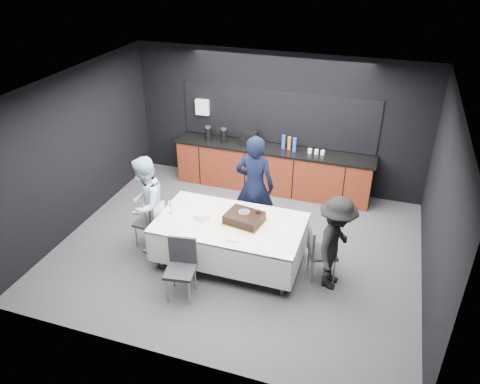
% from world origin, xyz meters
% --- Properties ---
extents(ground, '(6.00, 6.00, 0.00)m').
position_xyz_m(ground, '(0.00, 0.00, 0.00)').
color(ground, '#45444A').
rests_on(ground, ground).
extents(room_shell, '(6.04, 5.04, 2.82)m').
position_xyz_m(room_shell, '(0.00, 0.00, 1.86)').
color(room_shell, white).
rests_on(room_shell, ground).
extents(kitchenette, '(4.10, 0.64, 2.05)m').
position_xyz_m(kitchenette, '(-0.02, 2.22, 0.54)').
color(kitchenette, '#5D1E0E').
rests_on(kitchenette, ground).
extents(party_table, '(2.32, 1.32, 0.78)m').
position_xyz_m(party_table, '(0.00, -0.40, 0.64)').
color(party_table, '#99999E').
rests_on(party_table, ground).
extents(cake_assembly, '(0.67, 0.58, 0.18)m').
position_xyz_m(cake_assembly, '(0.21, -0.33, 0.85)').
color(cake_assembly, yellow).
rests_on(cake_assembly, party_table).
extents(plate_stack, '(0.24, 0.24, 0.10)m').
position_xyz_m(plate_stack, '(-0.46, -0.43, 0.83)').
color(plate_stack, white).
rests_on(plate_stack, party_table).
extents(loose_plate_near, '(0.20, 0.20, 0.01)m').
position_xyz_m(loose_plate_near, '(-0.45, -0.69, 0.78)').
color(loose_plate_near, white).
rests_on(loose_plate_near, party_table).
extents(loose_plate_right_a, '(0.22, 0.22, 0.01)m').
position_xyz_m(loose_plate_right_a, '(0.65, -0.27, 0.78)').
color(loose_plate_right_a, white).
rests_on(loose_plate_right_a, party_table).
extents(loose_plate_right_b, '(0.20, 0.20, 0.01)m').
position_xyz_m(loose_plate_right_b, '(0.95, -0.67, 0.78)').
color(loose_plate_right_b, white).
rests_on(loose_plate_right_b, party_table).
extents(loose_plate_far, '(0.22, 0.22, 0.01)m').
position_xyz_m(loose_plate_far, '(-0.00, -0.05, 0.78)').
color(loose_plate_far, white).
rests_on(loose_plate_far, party_table).
extents(fork_pile, '(0.18, 0.13, 0.03)m').
position_xyz_m(fork_pile, '(0.20, -0.85, 0.79)').
color(fork_pile, white).
rests_on(fork_pile, party_table).
extents(champagne_flute, '(0.06, 0.06, 0.22)m').
position_xyz_m(champagne_flute, '(-1.00, -0.46, 0.94)').
color(champagne_flute, white).
rests_on(champagne_flute, party_table).
extents(chair_left, '(0.45, 0.45, 0.92)m').
position_xyz_m(chair_left, '(-1.39, -0.38, 0.53)').
color(chair_left, '#2A2A2F').
rests_on(chair_left, ground).
extents(chair_right, '(0.54, 0.54, 0.92)m').
position_xyz_m(chair_right, '(1.39, -0.32, 0.53)').
color(chair_right, '#2A2A2F').
rests_on(chair_right, ground).
extents(chair_near, '(0.48, 0.48, 0.92)m').
position_xyz_m(chair_near, '(-0.43, -1.32, 0.53)').
color(chair_near, '#2A2A2F').
rests_on(chair_near, ground).
extents(person_center, '(0.70, 0.47, 1.86)m').
position_xyz_m(person_center, '(0.11, 0.58, 0.93)').
color(person_center, black).
rests_on(person_center, ground).
extents(person_left, '(0.70, 0.86, 1.66)m').
position_xyz_m(person_left, '(-1.47, -0.42, 0.83)').
color(person_left, silver).
rests_on(person_left, ground).
extents(person_right, '(0.70, 1.05, 1.52)m').
position_xyz_m(person_right, '(1.66, -0.43, 0.76)').
color(person_right, black).
rests_on(person_right, ground).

